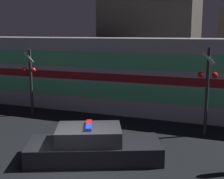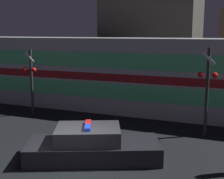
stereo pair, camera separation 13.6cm
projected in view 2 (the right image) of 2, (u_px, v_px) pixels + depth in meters
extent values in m
plane|color=black|center=(74.00, 170.00, 10.43)|extent=(120.00, 120.00, 0.00)
cube|color=#B7BABF|center=(124.00, 74.00, 18.17)|extent=(22.02, 2.88, 4.21)
cube|color=maroon|center=(115.00, 78.00, 16.85)|extent=(21.58, 0.03, 0.42)
cube|color=#59D88C|center=(115.00, 92.00, 16.99)|extent=(20.92, 0.02, 0.84)
cube|color=#59D88C|center=(115.00, 61.00, 16.68)|extent=(20.92, 0.02, 0.84)
cube|color=black|center=(93.00, 150.00, 11.31)|extent=(5.11, 3.63, 0.66)
cube|color=#333338|center=(88.00, 134.00, 11.19)|extent=(2.76, 2.43, 0.55)
cube|color=blue|center=(88.00, 128.00, 10.86)|extent=(0.41, 0.60, 0.12)
cube|color=red|center=(88.00, 123.00, 11.41)|extent=(0.41, 0.60, 0.12)
cylinder|color=#2D2D33|center=(207.00, 92.00, 13.62)|extent=(0.15, 0.15, 3.91)
sphere|color=red|center=(201.00, 75.00, 13.44)|extent=(0.27, 0.27, 0.27)
sphere|color=red|center=(215.00, 75.00, 13.23)|extent=(0.27, 0.27, 0.27)
cube|color=white|center=(209.00, 58.00, 13.26)|extent=(0.58, 0.03, 0.58)
cylinder|color=#2D2D33|center=(32.00, 83.00, 17.12)|extent=(0.15, 0.15, 3.62)
sphere|color=red|center=(25.00, 70.00, 16.96)|extent=(0.27, 0.27, 0.27)
sphere|color=red|center=(34.00, 70.00, 16.74)|extent=(0.27, 0.27, 0.27)
cube|color=white|center=(29.00, 58.00, 16.78)|extent=(0.58, 0.03, 0.58)
cube|color=#47423D|center=(154.00, 28.00, 24.60)|extent=(6.78, 6.94, 9.69)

